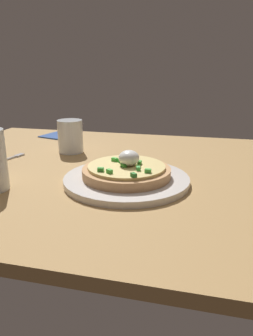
# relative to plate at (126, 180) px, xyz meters

# --- Properties ---
(dining_table) EXTENTS (1.13, 0.85, 0.02)m
(dining_table) POSITION_rel_plate_xyz_m (-0.06, 0.10, -0.02)
(dining_table) COLOR #AA824E
(dining_table) RESTS_ON ground
(plate) EXTENTS (0.28, 0.28, 0.01)m
(plate) POSITION_rel_plate_xyz_m (0.00, 0.00, 0.00)
(plate) COLOR silver
(plate) RESTS_ON dining_table
(pizza) EXTENTS (0.19, 0.19, 0.06)m
(pizza) POSITION_rel_plate_xyz_m (0.00, -0.00, 0.02)
(pizza) COLOR tan
(pizza) RESTS_ON plate
(cup_far) EXTENTS (0.07, 0.07, 0.10)m
(cup_far) POSITION_rel_plate_xyz_m (-0.22, 0.21, 0.04)
(cup_far) COLOR silver
(cup_far) RESTS_ON dining_table
(fork) EXTENTS (0.04, 0.12, 0.00)m
(fork) POSITION_rel_plate_xyz_m (-0.36, 0.10, -0.00)
(fork) COLOR #B7B7BC
(fork) RESTS_ON dining_table
(napkin) EXTENTS (0.13, 0.13, 0.00)m
(napkin) POSITION_rel_plate_xyz_m (-0.36, 0.42, -0.01)
(napkin) COLOR #325090
(napkin) RESTS_ON dining_table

